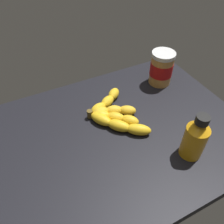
{
  "coord_description": "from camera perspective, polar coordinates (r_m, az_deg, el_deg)",
  "views": [
    {
      "loc": [
        24.92,
        43.55,
        57.99
      ],
      "look_at": [
        0.66,
        -4.59,
        5.19
      ],
      "focal_mm": 36.89,
      "sensor_mm": 36.0,
      "label": 1
    }
  ],
  "objects": [
    {
      "name": "ground_plane",
      "position": [
        0.78,
        1.96,
        -5.62
      ],
      "size": [
        84.08,
        63.23,
        3.57
      ],
      "primitive_type": "cube",
      "color": "black"
    },
    {
      "name": "banana_bunch",
      "position": [
        0.79,
        0.49,
        -0.59
      ],
      "size": [
        17.27,
        26.92,
        3.73
      ],
      "color": "yellow",
      "rests_on": "ground_plane"
    },
    {
      "name": "peanut_butter_jar",
      "position": [
        0.95,
        12.14,
        10.59
      ],
      "size": [
        9.07,
        9.07,
        13.62
      ],
      "color": "#BF8442",
      "rests_on": "ground_plane"
    },
    {
      "name": "honey_bottle",
      "position": [
        0.7,
        19.94,
        -6.05
      ],
      "size": [
        6.65,
        6.65,
        15.78
      ],
      "color": "orange",
      "rests_on": "ground_plane"
    }
  ]
}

